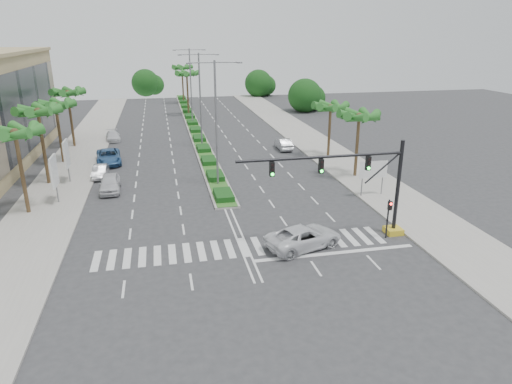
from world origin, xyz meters
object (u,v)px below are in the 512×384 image
at_px(car_parked_a, 110,183).
at_px(car_parked_d, 113,136).
at_px(car_crossing, 304,237).
at_px(car_parked_b, 100,171).
at_px(car_parked_c, 109,157).
at_px(car_right, 284,144).

height_order(car_parked_a, car_parked_d, car_parked_a).
distance_m(car_parked_d, car_crossing, 40.98).
xyz_separation_m(car_parked_b, car_parked_d, (-0.11, 17.61, -0.00)).
xyz_separation_m(car_parked_c, car_right, (21.56, 2.30, -0.08)).
distance_m(car_parked_b, car_parked_c, 5.42).
bearing_deg(car_parked_b, car_right, 21.67).
bearing_deg(car_parked_b, car_crossing, -49.49).
relative_size(car_parked_a, car_parked_b, 1.20).
bearing_deg(car_crossing, car_parked_b, 19.83).
relative_size(car_parked_a, car_parked_d, 1.07).
bearing_deg(car_parked_d, car_right, -31.80).
height_order(car_parked_d, car_right, car_right).
relative_size(car_parked_b, car_right, 0.89).
distance_m(car_parked_b, car_right, 23.26).
height_order(car_parked_c, car_right, car_parked_c).
bearing_deg(car_parked_d, car_parked_c, -95.25).
bearing_deg(car_parked_d, car_crossing, -74.73).
bearing_deg(car_right, car_parked_d, -23.14).
relative_size(car_parked_d, car_right, 1.00).
xyz_separation_m(car_parked_b, car_parked_c, (0.39, 5.40, 0.16)).
relative_size(car_parked_b, car_parked_c, 0.67).
bearing_deg(car_parked_d, car_parked_b, -97.26).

